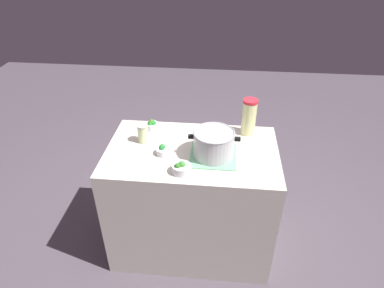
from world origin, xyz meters
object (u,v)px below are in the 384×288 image
at_px(cooking_pot, 214,143).
at_px(mason_jar, 143,133).
at_px(broccoli_bowl_center, 181,168).
at_px(lemonade_pitcher, 249,117).
at_px(broccoli_bowl_back, 152,125).
at_px(broccoli_bowl_front, 163,150).

bearing_deg(cooking_pot, mason_jar, -14.27).
distance_m(mason_jar, broccoli_bowl_center, 0.46).
bearing_deg(lemonade_pitcher, mason_jar, 14.19).
xyz_separation_m(lemonade_pitcher, mason_jar, (0.75, 0.19, -0.07)).
height_order(lemonade_pitcher, broccoli_bowl_back, lemonade_pitcher).
bearing_deg(broccoli_bowl_back, cooking_pot, 147.29).
distance_m(broccoli_bowl_front, broccoli_bowl_center, 0.24).
relative_size(mason_jar, broccoli_bowl_front, 1.34).
xyz_separation_m(lemonade_pitcher, broccoli_bowl_back, (0.73, 0.01, -0.11)).
bearing_deg(broccoli_bowl_back, broccoli_bowl_center, 119.64).
height_order(cooking_pot, lemonade_pitcher, lemonade_pitcher).
distance_m(cooking_pot, lemonade_pitcher, 0.40).
xyz_separation_m(cooking_pot, broccoli_bowl_back, (0.48, -0.31, -0.07)).
distance_m(broccoli_bowl_front, broccoli_bowl_back, 0.35).
xyz_separation_m(broccoli_bowl_front, broccoli_bowl_center, (-0.15, 0.19, 0.01)).
height_order(cooking_pot, broccoli_bowl_front, cooking_pot).
xyz_separation_m(mason_jar, broccoli_bowl_front, (-0.17, 0.14, -0.04)).
xyz_separation_m(lemonade_pitcher, broccoli_bowl_center, (0.44, 0.52, -0.11)).
bearing_deg(mason_jar, lemonade_pitcher, -165.81).
xyz_separation_m(lemonade_pitcher, broccoli_bowl_front, (0.59, 0.33, -0.11)).
distance_m(lemonade_pitcher, broccoli_bowl_back, 0.74).
height_order(lemonade_pitcher, broccoli_bowl_front, lemonade_pitcher).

